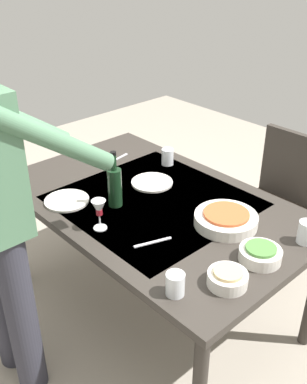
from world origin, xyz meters
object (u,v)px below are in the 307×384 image
at_px(chair_near, 279,194).
at_px(serving_bowl_pasta, 226,219).
at_px(wine_bottle, 115,186).
at_px(side_bowl_salad, 260,254).
at_px(wine_glass_left, 99,209).
at_px(water_cup_near_right, 168,157).
at_px(water_cup_far_left, 175,284).
at_px(side_bowl_bread, 228,278).
at_px(dining_table, 153,212).
at_px(dinner_plate_near, 152,182).
at_px(dinner_plate_far, 67,201).
at_px(water_cup_near_left, 306,232).

height_order(chair_near, serving_bowl_pasta, chair_near).
distance_m(chair_near, wine_bottle, 1.15).
bearing_deg(side_bowl_salad, wine_glass_left, 28.55).
distance_m(chair_near, water_cup_near_right, 0.76).
relative_size(water_cup_far_left, side_bowl_bread, 0.59).
bearing_deg(wine_glass_left, dining_table, -86.39).
distance_m(side_bowl_salad, dinner_plate_near, 0.82).
bearing_deg(dinner_plate_far, water_cup_near_right, -92.69).
bearing_deg(serving_bowl_pasta, side_bowl_salad, 159.00).
bearing_deg(serving_bowl_pasta, wine_bottle, 28.39).
bearing_deg(water_cup_far_left, water_cup_near_right, -42.66).
height_order(wine_bottle, wine_glass_left, wine_bottle).
relative_size(dining_table, water_cup_near_left, 15.43).
relative_size(water_cup_near_left, dinner_plate_near, 0.46).
bearing_deg(chair_near, dinner_plate_far, 68.04).
bearing_deg(serving_bowl_pasta, water_cup_near_right, -21.32).
distance_m(wine_glass_left, dinner_plate_far, 0.33).
bearing_deg(serving_bowl_pasta, chair_near, -75.87).
height_order(chair_near, wine_glass_left, chair_near).
height_order(wine_glass_left, water_cup_near_right, wine_glass_left).
xyz_separation_m(dining_table, wine_glass_left, (-0.02, 0.36, 0.17)).
distance_m(wine_bottle, water_cup_near_left, 0.93).
height_order(water_cup_near_left, side_bowl_bread, water_cup_near_left).
bearing_deg(water_cup_far_left, wine_glass_left, -5.87).
relative_size(chair_near, dinner_plate_near, 3.96).
bearing_deg(chair_near, side_bowl_salad, 117.64).
distance_m(water_cup_far_left, side_bowl_salad, 0.42).
bearing_deg(dining_table, wine_bottle, 60.45).
height_order(dining_table, side_bowl_bread, side_bowl_bread).
height_order(dining_table, side_bowl_salad, side_bowl_salad).
height_order(side_bowl_salad, side_bowl_bread, same).
relative_size(wine_glass_left, dinner_plate_far, 0.66).
distance_m(wine_bottle, wine_glass_left, 0.22).
height_order(serving_bowl_pasta, side_bowl_bread, same).
height_order(wine_bottle, side_bowl_bread, wine_bottle).
relative_size(wine_bottle, side_bowl_salad, 1.64).
xyz_separation_m(chair_near, water_cup_near_right, (0.46, 0.53, 0.27)).
height_order(side_bowl_salad, dinner_plate_near, side_bowl_salad).
height_order(wine_bottle, dinner_plate_far, wine_bottle).
xyz_separation_m(wine_glass_left, serving_bowl_pasta, (-0.38, -0.46, -0.07)).
bearing_deg(water_cup_near_right, water_cup_far_left, 137.34).
bearing_deg(dining_table, water_cup_near_left, -161.21).
xyz_separation_m(chair_near, side_bowl_salad, (-0.47, 0.90, 0.26)).
height_order(chair_near, dinner_plate_far, chair_near).
relative_size(dining_table, wine_glass_left, 10.78).
bearing_deg(serving_bowl_pasta, wine_glass_left, 50.39).
bearing_deg(side_bowl_salad, side_bowl_bread, 91.49).
height_order(wine_glass_left, serving_bowl_pasta, wine_glass_left).
bearing_deg(side_bowl_bread, wine_bottle, -4.15).
bearing_deg(water_cup_near_left, chair_near, -50.56).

